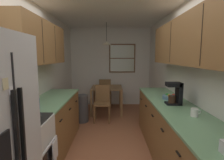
{
  "coord_description": "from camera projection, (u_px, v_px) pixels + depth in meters",
  "views": [
    {
      "loc": [
        0.05,
        -2.34,
        1.63
      ],
      "look_at": [
        0.05,
        1.24,
        1.15
      ],
      "focal_mm": 28.69,
      "sensor_mm": 36.0,
      "label": 1
    }
  ],
  "objects": [
    {
      "name": "ground_plane",
      "position": [
        110.0,
        139.0,
        3.53
      ],
      "size": [
        12.0,
        12.0,
        0.0
      ],
      "primitive_type": "plane",
      "color": "#995B3D"
    },
    {
      "name": "dining_chair_far",
      "position": [
        105.0,
        91.0,
        5.8
      ],
      "size": [
        0.41,
        0.41,
        0.9
      ],
      "color": "brown",
      "rests_on": "ground"
    },
    {
      "name": "upper_cabinets_right",
      "position": [
        196.0,
        40.0,
        2.33
      ],
      "size": [
        0.33,
        3.02,
        0.68
      ],
      "color": "brown"
    },
    {
      "name": "microwave_over_range",
      "position": [
        1.0,
        54.0,
        1.86
      ],
      "size": [
        0.39,
        0.61,
        0.35
      ],
      "color": "silver"
    },
    {
      "name": "dish_towel",
      "position": [
        55.0,
        149.0,
        2.18
      ],
      "size": [
        0.02,
        0.16,
        0.24
      ],
      "primitive_type": "cube",
      "color": "white"
    },
    {
      "name": "counter_left",
      "position": [
        53.0,
        122.0,
        3.19
      ],
      "size": [
        0.64,
        1.71,
        0.9
      ],
      "color": "brown",
      "rests_on": "ground"
    },
    {
      "name": "dining_table",
      "position": [
        107.0,
        91.0,
        5.14
      ],
      "size": [
        0.86,
        0.88,
        0.75
      ],
      "color": "brown",
      "rests_on": "ground"
    },
    {
      "name": "stove_range",
      "position": [
        20.0,
        159.0,
        2.02
      ],
      "size": [
        0.66,
        0.66,
        1.1
      ],
      "color": "white",
      "rests_on": "ground"
    },
    {
      "name": "coffee_maker",
      "position": [
        176.0,
        93.0,
        2.7
      ],
      "size": [
        0.22,
        0.18,
        0.34
      ],
      "color": "black",
      "rests_on": "counter_right"
    },
    {
      "name": "wall_back",
      "position": [
        111.0,
        67.0,
        5.99
      ],
      "size": [
        4.4,
        0.1,
        2.55
      ],
      "primitive_type": "cube",
      "color": "white",
      "rests_on": "ground"
    },
    {
      "name": "pendant_light",
      "position": [
        107.0,
        43.0,
        4.96
      ],
      "size": [
        0.27,
        0.27,
        0.61
      ],
      "color": "black"
    },
    {
      "name": "trash_bin",
      "position": [
        82.0,
        108.0,
        4.45
      ],
      "size": [
        0.32,
        0.32,
        0.67
      ],
      "primitive_type": "cylinder",
      "color": "#3F3F42",
      "rests_on": "ground"
    },
    {
      "name": "dining_chair_near",
      "position": [
        103.0,
        101.0,
        4.52
      ],
      "size": [
        0.41,
        0.41,
        0.9
      ],
      "color": "brown",
      "rests_on": "ground"
    },
    {
      "name": "back_window",
      "position": [
        122.0,
        58.0,
        5.88
      ],
      "size": [
        0.86,
        0.05,
        0.93
      ],
      "color": "brown"
    },
    {
      "name": "storage_canister",
      "position": [
        36.0,
        103.0,
        2.47
      ],
      "size": [
        0.1,
        0.1,
        0.17
      ],
      "color": "#265999",
      "rests_on": "counter_left"
    },
    {
      "name": "ceiling_slab",
      "position": [
        109.0,
        2.0,
        3.19
      ],
      "size": [
        4.4,
        9.0,
        0.08
      ],
      "primitive_type": "cube",
      "color": "white"
    },
    {
      "name": "wall_right",
      "position": [
        181.0,
        75.0,
        3.36
      ],
      "size": [
        0.1,
        9.0,
        2.55
      ],
      "primitive_type": "cube",
      "color": "white",
      "rests_on": "ground"
    },
    {
      "name": "wall_left",
      "position": [
        38.0,
        75.0,
        3.36
      ],
      "size": [
        0.1,
        9.0,
        2.55
      ],
      "primitive_type": "cube",
      "color": "white",
      "rests_on": "ground"
    },
    {
      "name": "mug_by_coffeemaker",
      "position": [
        195.0,
        112.0,
        2.17
      ],
      "size": [
        0.12,
        0.09,
        0.1
      ],
      "color": "white",
      "rests_on": "counter_right"
    },
    {
      "name": "counter_right",
      "position": [
        178.0,
        139.0,
        2.57
      ],
      "size": [
        0.64,
        3.34,
        0.9
      ],
      "color": "brown",
      "rests_on": "ground"
    },
    {
      "name": "upper_cabinets_left",
      "position": [
        40.0,
        43.0,
        2.96
      ],
      "size": [
        0.33,
        1.79,
        0.7
      ],
      "color": "brown"
    },
    {
      "name": "fruit_bowl",
      "position": [
        170.0,
        97.0,
        3.05
      ],
      "size": [
        0.26,
        0.26,
        0.09
      ],
      "color": "#597F9E",
      "rests_on": "counter_right"
    }
  ]
}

